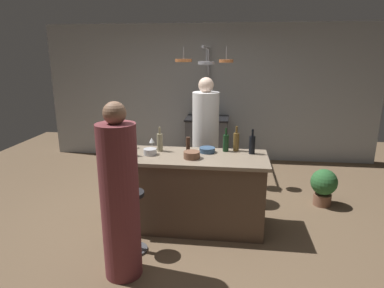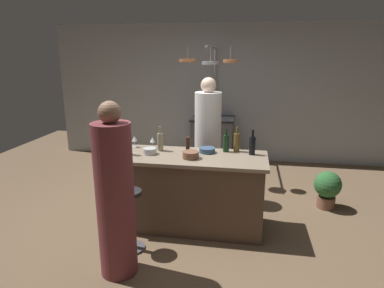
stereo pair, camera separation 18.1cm
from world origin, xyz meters
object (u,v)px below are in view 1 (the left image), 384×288
(mixing_bowl_steel, at_px, (150,152))
(mixing_bowl_blue, at_px, (207,150))
(wine_bottle_red, at_px, (226,143))
(guest_left, at_px, (120,199))
(wine_glass_by_chef, at_px, (152,141))
(wine_bottle_amber, at_px, (236,141))
(bar_stool_left, at_px, (133,219))
(pepper_mill, at_px, (188,146))
(stove_range, at_px, (207,140))
(wine_glass_near_left_guest, at_px, (133,140))
(mixing_bowl_wooden, at_px, (192,155))
(wine_bottle_dark, at_px, (252,144))
(chef, at_px, (205,144))
(potted_plant, at_px, (324,185))
(wine_bottle_green, at_px, (129,146))
(wine_bottle_white, at_px, (160,142))

(mixing_bowl_steel, bearing_deg, mixing_bowl_blue, 14.99)
(wine_bottle_red, distance_m, mixing_bowl_steel, 0.92)
(guest_left, relative_size, wine_glass_by_chef, 11.42)
(wine_bottle_amber, xyz_separation_m, mixing_bowl_blue, (-0.34, -0.11, -0.09))
(bar_stool_left, xyz_separation_m, pepper_mill, (0.50, 0.67, 0.63))
(stove_range, xyz_separation_m, mixing_bowl_blue, (0.18, -2.29, 0.48))
(bar_stool_left, relative_size, wine_glass_near_left_guest, 4.66)
(guest_left, height_order, mixing_bowl_wooden, guest_left)
(stove_range, bearing_deg, mixing_bowl_wooden, -89.36)
(wine_bottle_dark, bearing_deg, chef, 131.88)
(mixing_bowl_wooden, bearing_deg, wine_bottle_amber, 36.26)
(mixing_bowl_wooden, relative_size, mixing_bowl_blue, 0.99)
(stove_range, bearing_deg, chef, -86.28)
(guest_left, xyz_separation_m, pepper_mill, (0.48, 1.05, 0.23))
(wine_bottle_red, bearing_deg, mixing_bowl_wooden, -138.48)
(mixing_bowl_steel, bearing_deg, potted_plant, 20.02)
(mixing_bowl_wooden, xyz_separation_m, mixing_bowl_blue, (0.16, 0.26, -0.01))
(wine_bottle_green, xyz_separation_m, mixing_bowl_blue, (0.90, 0.24, -0.08))
(pepper_mill, bearing_deg, wine_bottle_dark, 9.16)
(stove_range, bearing_deg, mixing_bowl_blue, -85.42)
(pepper_mill, height_order, wine_bottle_dark, wine_bottle_dark)
(wine_bottle_white, height_order, mixing_bowl_blue, wine_bottle_white)
(wine_bottle_green, bearing_deg, chef, 48.77)
(pepper_mill, bearing_deg, wine_glass_by_chef, 159.54)
(bar_stool_left, xyz_separation_m, mixing_bowl_wooden, (0.56, 0.52, 0.56))
(potted_plant, relative_size, pepper_mill, 2.48)
(wine_bottle_dark, distance_m, wine_bottle_green, 1.45)
(wine_bottle_white, height_order, wine_glass_near_left_guest, wine_bottle_white)
(bar_stool_left, relative_size, wine_bottle_amber, 2.22)
(stove_range, distance_m, potted_plant, 2.42)
(wine_bottle_white, bearing_deg, wine_bottle_dark, 1.37)
(chef, xyz_separation_m, wine_bottle_red, (0.30, -0.61, 0.20))
(wine_bottle_red, bearing_deg, potted_plant, 22.51)
(pepper_mill, relative_size, wine_glass_near_left_guest, 1.44)
(stove_range, bearing_deg, guest_left, -98.52)
(chef, xyz_separation_m, guest_left, (-0.62, -1.85, -0.04))
(potted_plant, height_order, wine_bottle_dark, wine_bottle_dark)
(bar_stool_left, bearing_deg, guest_left, -88.01)
(wine_glass_near_left_guest, bearing_deg, mixing_bowl_steel, -42.43)
(wine_bottle_amber, relative_size, mixing_bowl_blue, 1.62)
(wine_bottle_red, bearing_deg, stove_range, 100.32)
(mixing_bowl_wooden, bearing_deg, potted_plant, 27.32)
(mixing_bowl_wooden, distance_m, mixing_bowl_blue, 0.30)
(guest_left, relative_size, wine_bottle_white, 5.55)
(wine_bottle_red, height_order, mixing_bowl_blue, wine_bottle_red)
(wine_bottle_amber, relative_size, wine_glass_by_chef, 2.10)
(pepper_mill, distance_m, wine_bottle_dark, 0.76)
(wine_glass_near_left_guest, xyz_separation_m, mixing_bowl_wooden, (0.78, -0.33, -0.07))
(guest_left, distance_m, wine_glass_near_left_guest, 1.28)
(potted_plant, height_order, wine_bottle_white, wine_bottle_white)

